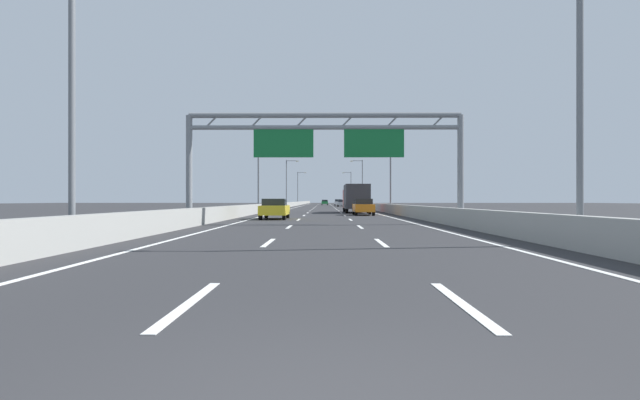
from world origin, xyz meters
The scene contains 56 objects.
ground_plane centered at (0.00, 100.00, 0.00)m, with size 260.00×260.00×0.00m, color #2D2D30.
lane_dash_left_0 centered at (-1.80, 3.50, 0.01)m, with size 0.16×3.00×0.01m, color white.
lane_dash_left_1 centered at (-1.80, 12.50, 0.01)m, with size 0.16×3.00×0.01m, color white.
lane_dash_left_2 centered at (-1.80, 21.50, 0.01)m, with size 0.16×3.00×0.01m, color white.
lane_dash_left_3 centered at (-1.80, 30.50, 0.01)m, with size 0.16×3.00×0.01m, color white.
lane_dash_left_4 centered at (-1.80, 39.50, 0.01)m, with size 0.16×3.00×0.01m, color white.
lane_dash_left_5 centered at (-1.80, 48.50, 0.01)m, with size 0.16×3.00×0.01m, color white.
lane_dash_left_6 centered at (-1.80, 57.50, 0.01)m, with size 0.16×3.00×0.01m, color white.
lane_dash_left_7 centered at (-1.80, 66.50, 0.01)m, with size 0.16×3.00×0.01m, color white.
lane_dash_left_8 centered at (-1.80, 75.50, 0.01)m, with size 0.16×3.00×0.01m, color white.
lane_dash_left_9 centered at (-1.80, 84.50, 0.01)m, with size 0.16×3.00×0.01m, color white.
lane_dash_left_10 centered at (-1.80, 93.50, 0.01)m, with size 0.16×3.00×0.01m, color white.
lane_dash_left_11 centered at (-1.80, 102.50, 0.01)m, with size 0.16×3.00×0.01m, color white.
lane_dash_left_12 centered at (-1.80, 111.50, 0.01)m, with size 0.16×3.00×0.01m, color white.
lane_dash_left_13 centered at (-1.80, 120.50, 0.01)m, with size 0.16×3.00×0.01m, color white.
lane_dash_left_14 centered at (-1.80, 129.50, 0.01)m, with size 0.16×3.00×0.01m, color white.
lane_dash_left_15 centered at (-1.80, 138.50, 0.01)m, with size 0.16×3.00×0.01m, color white.
lane_dash_left_16 centered at (-1.80, 147.50, 0.01)m, with size 0.16×3.00×0.01m, color white.
lane_dash_left_17 centered at (-1.80, 156.50, 0.01)m, with size 0.16×3.00×0.01m, color white.
lane_dash_right_0 centered at (1.80, 3.50, 0.01)m, with size 0.16×3.00×0.01m, color white.
lane_dash_right_1 centered at (1.80, 12.50, 0.01)m, with size 0.16×3.00×0.01m, color white.
lane_dash_right_2 centered at (1.80, 21.50, 0.01)m, with size 0.16×3.00×0.01m, color white.
lane_dash_right_3 centered at (1.80, 30.50, 0.01)m, with size 0.16×3.00×0.01m, color white.
lane_dash_right_4 centered at (1.80, 39.50, 0.01)m, with size 0.16×3.00×0.01m, color white.
lane_dash_right_5 centered at (1.80, 48.50, 0.01)m, with size 0.16×3.00×0.01m, color white.
lane_dash_right_6 centered at (1.80, 57.50, 0.01)m, with size 0.16×3.00×0.01m, color white.
lane_dash_right_7 centered at (1.80, 66.50, 0.01)m, with size 0.16×3.00×0.01m, color white.
lane_dash_right_8 centered at (1.80, 75.50, 0.01)m, with size 0.16×3.00×0.01m, color white.
lane_dash_right_9 centered at (1.80, 84.50, 0.01)m, with size 0.16×3.00×0.01m, color white.
lane_dash_right_10 centered at (1.80, 93.50, 0.01)m, with size 0.16×3.00×0.01m, color white.
lane_dash_right_11 centered at (1.80, 102.50, 0.01)m, with size 0.16×3.00×0.01m, color white.
lane_dash_right_12 centered at (1.80, 111.50, 0.01)m, with size 0.16×3.00×0.01m, color white.
lane_dash_right_13 centered at (1.80, 120.50, 0.01)m, with size 0.16×3.00×0.01m, color white.
lane_dash_right_14 centered at (1.80, 129.50, 0.01)m, with size 0.16×3.00×0.01m, color white.
lane_dash_right_15 centered at (1.80, 138.50, 0.01)m, with size 0.16×3.00×0.01m, color white.
lane_dash_right_16 centered at (1.80, 147.50, 0.01)m, with size 0.16×3.00×0.01m, color white.
lane_dash_right_17 centered at (1.80, 156.50, 0.01)m, with size 0.16×3.00×0.01m, color white.
edge_line_left centered at (-5.25, 88.00, 0.01)m, with size 0.16×176.00×0.01m, color white.
edge_line_right centered at (5.25, 88.00, 0.01)m, with size 0.16×176.00×0.01m, color white.
barrier_left centered at (-6.90, 110.00, 0.47)m, with size 0.45×220.00×0.95m.
barrier_right centered at (6.90, 110.00, 0.47)m, with size 0.45×220.00×0.95m.
sign_gantry centered at (0.06, 24.46, 4.80)m, with size 15.80×0.36×6.36m.
streetlamp_left_near centered at (-7.47, 11.71, 5.40)m, with size 2.58×0.28×9.50m.
streetlamp_right_near centered at (7.47, 11.71, 5.40)m, with size 2.58×0.28×9.50m.
streetlamp_left_mid centered at (-7.47, 53.11, 5.40)m, with size 2.58×0.28×9.50m.
streetlamp_right_mid centered at (7.47, 53.11, 5.40)m, with size 2.58×0.28×9.50m.
streetlamp_left_far centered at (-7.47, 94.51, 5.40)m, with size 2.58×0.28×9.50m.
streetlamp_right_far centered at (7.47, 94.51, 5.40)m, with size 2.58×0.28×9.50m.
streetlamp_left_distant centered at (-7.47, 135.91, 5.40)m, with size 2.58×0.28×9.50m.
streetlamp_right_distant centered at (7.47, 135.91, 5.40)m, with size 2.58×0.28×9.50m.
yellow_car centered at (-3.59, 31.73, 0.76)m, with size 1.85×4.45×1.46m.
orange_car centered at (3.52, 40.81, 0.77)m, with size 1.73×4.50×1.49m.
silver_car centered at (3.69, 97.71, 0.77)m, with size 1.90×4.66×1.48m.
white_car centered at (3.42, 116.62, 0.79)m, with size 1.81×4.50×1.56m.
green_car centered at (0.11, 130.93, 0.75)m, with size 1.78×4.11×1.44m.
box_truck centered at (3.39, 49.23, 1.66)m, with size 2.46×8.95×3.00m.
Camera 1 is at (-0.01, -2.85, 1.37)m, focal length 27.00 mm.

